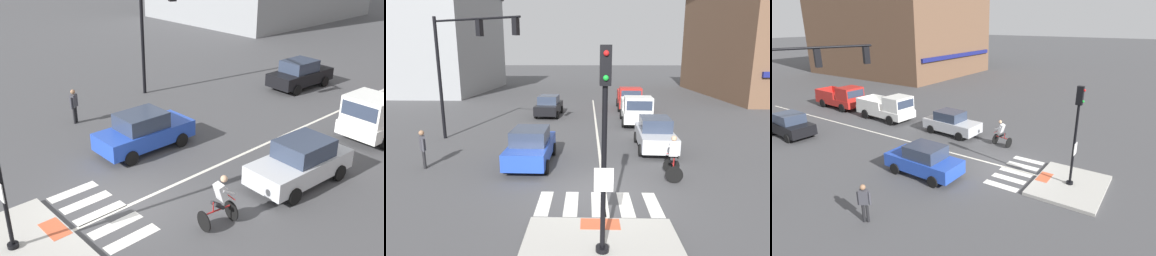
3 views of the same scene
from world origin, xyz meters
The scene contains 19 objects.
ground_plane centered at (0.00, 0.00, 0.00)m, with size 300.00×300.00×0.00m, color #474749.
traffic_island centered at (0.00, -3.71, 0.07)m, with size 4.00×3.22×0.15m, color #B2AFA8.
tactile_pad_front centered at (0.00, -2.45, 0.15)m, with size 1.10×0.60×0.01m, color #DB5B38.
signal_pole centered at (0.00, -3.72, 3.04)m, with size 0.44×0.38×4.80m.
crosswalk_stripe_a centered at (-1.77, -0.89, 0.00)m, with size 0.44×1.80×0.01m, color silver.
crosswalk_stripe_b centered at (-0.89, -0.89, 0.00)m, with size 0.44×1.80×0.01m, color silver.
crosswalk_stripe_c centered at (0.00, -0.89, 0.00)m, with size 0.44×1.80×0.01m, color silver.
crosswalk_stripe_d centered at (0.89, -0.89, 0.00)m, with size 0.44×1.80×0.01m, color silver.
crosswalk_stripe_e centered at (1.77, -0.89, 0.00)m, with size 0.44×1.80×0.01m, color silver.
lane_centre_line centered at (0.25, 10.00, 0.00)m, with size 0.14×28.00×0.01m, color silver.
traffic_light_mast centered at (-7.11, 6.79, 4.73)m, with size 5.20×2.17×6.79m.
building_corner_right centered at (22.80, 29.24, 6.77)m, with size 17.98×22.44×13.50m.
car_blue_westbound_near centered at (-2.85, 3.03, 0.81)m, with size 1.89×4.12×1.64m.
car_silver_eastbound_mid centered at (3.11, 5.52, 0.81)m, with size 2.02×4.19×1.64m.
car_black_westbound_distant centered at (-3.42, 14.71, 0.81)m, with size 2.02×4.19×1.64m.
pickup_truck_red_eastbound_distant centered at (3.34, 17.84, 0.98)m, with size 2.24×5.18×2.08m.
pickup_truck_white_eastbound_far centered at (3.05, 11.66, 0.98)m, with size 2.27×5.20×2.08m.
cyclist centered at (3.01, 1.52, 0.87)m, with size 0.81×1.17×1.68m.
pedestrian_at_curb_left centered at (-7.34, 2.31, 0.98)m, with size 0.37×0.49×1.67m.
Camera 3 is at (-14.28, -6.92, 7.67)m, focal length 29.66 mm.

